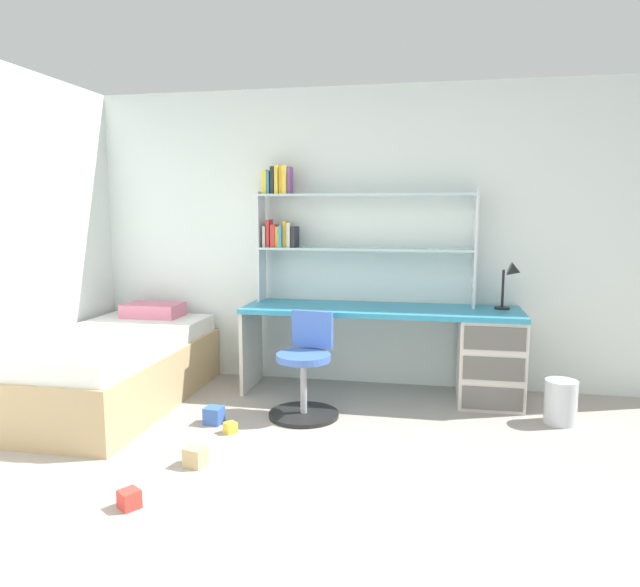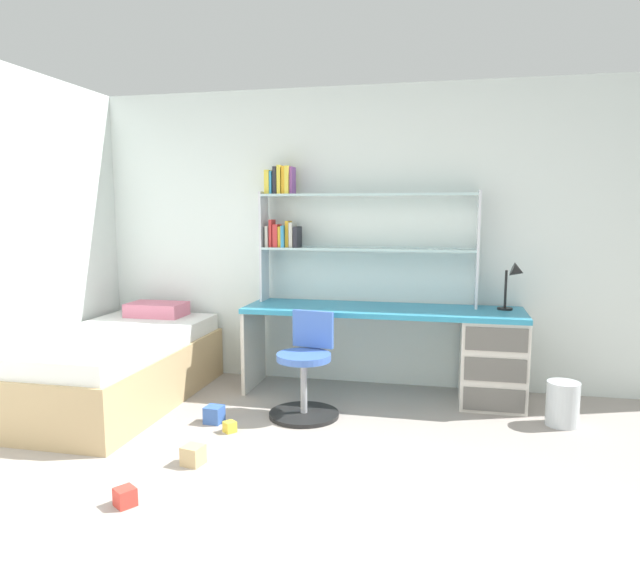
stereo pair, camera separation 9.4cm
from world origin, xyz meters
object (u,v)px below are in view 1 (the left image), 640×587
at_px(bookshelf_hutch, 332,223).
at_px(toy_block_red_0, 129,499).
at_px(swivel_chair, 305,376).
at_px(toy_block_blue_2, 214,415).
at_px(toy_block_yellow_1, 230,428).
at_px(toy_block_natural_3, 195,456).
at_px(bed_platform, 113,368).
at_px(desk_lamp, 512,278).
at_px(desk, 456,348).
at_px(waste_bin, 561,402).

xyz_separation_m(bookshelf_hutch, toy_block_red_0, (-0.65, -2.30, -1.37)).
bearing_deg(swivel_chair, toy_block_blue_2, -153.86).
bearing_deg(toy_block_red_0, swivel_chair, 68.76).
height_order(bookshelf_hutch, toy_block_red_0, bookshelf_hutch).
bearing_deg(toy_block_yellow_1, bookshelf_hutch, 68.32).
bearing_deg(toy_block_natural_3, toy_block_red_0, -103.96).
distance_m(toy_block_red_0, toy_block_natural_3, 0.55).
bearing_deg(toy_block_blue_2, toy_block_red_0, -89.19).
bearing_deg(toy_block_yellow_1, bed_platform, 159.92).
relative_size(desk_lamp, bed_platform, 0.20).
bearing_deg(toy_block_natural_3, swivel_chair, 65.04).
distance_m(desk, bookshelf_hutch, 1.45).
bearing_deg(desk, toy_block_natural_3, -134.74).
relative_size(desk_lamp, toy_block_yellow_1, 5.13).
height_order(bookshelf_hutch, bed_platform, bookshelf_hutch).
distance_m(desk, bed_platform, 2.73).
bearing_deg(desk, waste_bin, -29.23).
relative_size(desk_lamp, waste_bin, 1.21).
bearing_deg(waste_bin, desk_lamp, 122.09).
distance_m(bookshelf_hutch, waste_bin, 2.25).
bearing_deg(toy_block_natural_3, desk, 45.26).
xyz_separation_m(desk, swivel_chair, (-1.11, -0.60, -0.12)).
distance_m(bed_platform, waste_bin, 3.38).
bearing_deg(swivel_chair, toy_block_yellow_1, -134.07).
bearing_deg(desk_lamp, toy_block_natural_3, -139.85).
bearing_deg(bookshelf_hutch, desk_lamp, -3.96).
xyz_separation_m(desk_lamp, toy_block_yellow_1, (-1.95, -1.13, -0.95)).
relative_size(bookshelf_hutch, waste_bin, 5.76).
bearing_deg(desk_lamp, swivel_chair, -155.60).
xyz_separation_m(swivel_chair, toy_block_blue_2, (-0.60, -0.30, -0.24)).
bearing_deg(toy_block_blue_2, desk_lamp, 24.90).
xyz_separation_m(swivel_chair, waste_bin, (1.83, 0.19, -0.14)).
height_order(swivel_chair, toy_block_yellow_1, swivel_chair).
height_order(desk, waste_bin, desk).
height_order(bed_platform, waste_bin, bed_platform).
height_order(toy_block_red_0, toy_block_natural_3, toy_block_natural_3).
height_order(bookshelf_hutch, toy_block_yellow_1, bookshelf_hutch).
bearing_deg(desk, bed_platform, -166.50).
relative_size(waste_bin, toy_block_yellow_1, 4.23).
xyz_separation_m(bed_platform, toy_block_natural_3, (1.09, -0.94, -0.23)).
height_order(waste_bin, toy_block_red_0, waste_bin).
bearing_deg(waste_bin, desk, 150.77).
bearing_deg(toy_block_yellow_1, desk_lamp, 30.16).
bearing_deg(swivel_chair, waste_bin, 6.04).
bearing_deg(bed_platform, desk, 13.50).
relative_size(waste_bin, toy_block_natural_3, 2.73).
bearing_deg(desk, bookshelf_hutch, 169.61).
bearing_deg(waste_bin, bookshelf_hutch, 161.36).
bearing_deg(toy_block_yellow_1, waste_bin, 15.73).
bearing_deg(swivel_chair, toy_block_red_0, -111.24).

